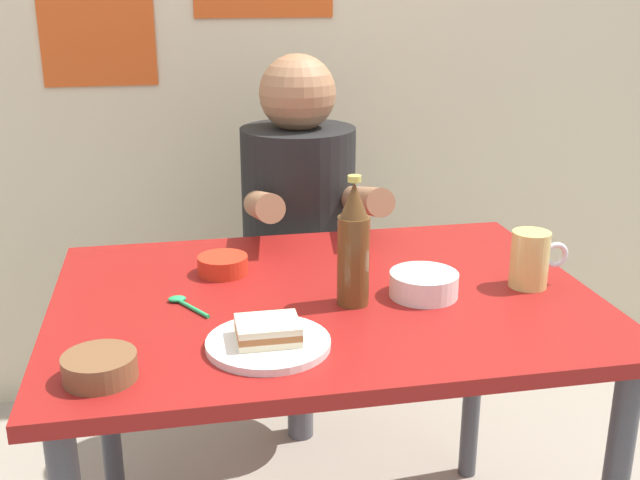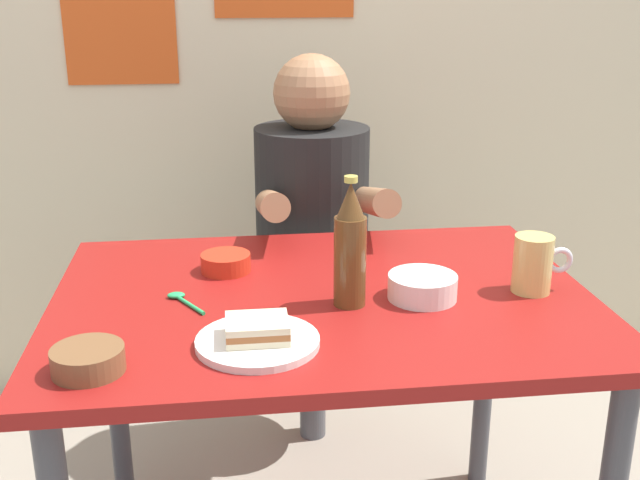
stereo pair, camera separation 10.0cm
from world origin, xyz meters
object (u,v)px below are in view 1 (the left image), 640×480
beer_mug (531,259)px  condiment_bowl_brown (100,366)px  beer_bottle (353,247)px  person_seated (299,201)px  sandwich (268,330)px  stool (300,333)px  dining_table (325,335)px  plate_orange (268,343)px

beer_mug → condiment_bowl_brown: (-0.86, -0.24, -0.04)m
beer_bottle → condiment_bowl_brown: bearing=-155.0°
person_seated → beer_mug: person_seated is taller
sandwich → beer_mug: 0.60m
beer_mug → beer_bottle: beer_bottle is taller
stool → dining_table: bearing=-94.7°
person_seated → condiment_bowl_brown: size_ratio=6.00×
dining_table → condiment_bowl_brown: size_ratio=9.17×
sandwich → person_seated: bearing=76.8°
person_seated → beer_mug: bearing=-60.1°
dining_table → beer_mug: size_ratio=8.73×
dining_table → stool: bearing=85.3°
person_seated → plate_orange: 0.86m
sandwich → condiment_bowl_brown: (-0.28, -0.06, -0.01)m
plate_orange → beer_bottle: size_ratio=0.84×
condiment_bowl_brown → plate_orange: bearing=12.1°
plate_orange → dining_table: bearing=56.5°
plate_orange → sandwich: sandwich is taller
dining_table → person_seated: (0.05, 0.62, 0.12)m
beer_bottle → condiment_bowl_brown: (-0.47, -0.22, -0.10)m
dining_table → beer_bottle: bearing=-53.0°
person_seated → sandwich: (-0.20, -0.84, 0.01)m
condiment_bowl_brown → sandwich: bearing=12.1°
dining_table → plate_orange: plate_orange is taller
stool → person_seated: 0.42m
sandwich → beer_bottle: bearing=40.0°
stool → beer_mug: beer_mug is taller
dining_table → stool: dining_table is taller
sandwich → condiment_bowl_brown: sandwich is taller
dining_table → beer_bottle: beer_bottle is taller
beer_bottle → dining_table: bearing=127.0°
person_seated → condiment_bowl_brown: (-0.48, -0.90, -0.00)m
sandwich → condiment_bowl_brown: bearing=-167.9°
dining_table → person_seated: person_seated is taller
stool → plate_orange: 0.96m
stool → plate_orange: size_ratio=2.05×
sandwich → beer_mug: (0.58, 0.18, 0.03)m
person_seated → condiment_bowl_brown: bearing=-118.0°
beer_bottle → beer_mug: bearing=2.7°
stool → beer_mug: 0.89m
sandwich → plate_orange: bearing=-90.0°
sandwich → beer_bottle: 0.26m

